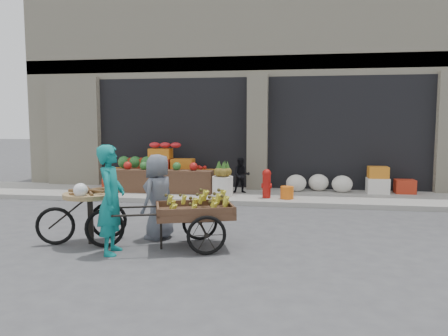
% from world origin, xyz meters
% --- Properties ---
extents(ground, '(80.00, 80.00, 0.00)m').
position_xyz_m(ground, '(0.00, 0.00, 0.00)').
color(ground, '#424244').
rests_on(ground, ground).
extents(sidewalk, '(18.00, 2.20, 0.12)m').
position_xyz_m(sidewalk, '(0.00, 4.10, 0.06)').
color(sidewalk, gray).
rests_on(sidewalk, ground).
extents(building, '(14.00, 6.45, 7.00)m').
position_xyz_m(building, '(0.00, 8.03, 3.37)').
color(building, beige).
rests_on(building, ground).
extents(fruit_display, '(3.10, 1.12, 1.24)m').
position_xyz_m(fruit_display, '(-2.48, 4.38, 0.67)').
color(fruit_display, '#B12D18').
rests_on(fruit_display, sidewalk).
extents(pineapple_bin, '(0.52, 0.52, 0.50)m').
position_xyz_m(pineapple_bin, '(-0.75, 3.60, 0.37)').
color(pineapple_bin, silver).
rests_on(pineapple_bin, sidewalk).
extents(fire_hydrant, '(0.22, 0.22, 0.71)m').
position_xyz_m(fire_hydrant, '(0.35, 3.55, 0.50)').
color(fire_hydrant, '#A5140F').
rests_on(fire_hydrant, sidewalk).
extents(orange_bucket, '(0.32, 0.32, 0.30)m').
position_xyz_m(orange_bucket, '(0.85, 3.50, 0.27)').
color(orange_bucket, orange).
rests_on(orange_bucket, sidewalk).
extents(right_bay_goods, '(3.35, 0.60, 0.70)m').
position_xyz_m(right_bay_goods, '(2.61, 4.70, 0.41)').
color(right_bay_goods, silver).
rests_on(right_bay_goods, sidewalk).
extents(seated_person, '(0.51, 0.43, 0.93)m').
position_xyz_m(seated_person, '(-0.35, 4.20, 0.58)').
color(seated_person, black).
rests_on(seated_person, sidewalk).
extents(banana_cart, '(2.17, 1.39, 0.85)m').
position_xyz_m(banana_cart, '(-0.57, -0.52, 0.62)').
color(banana_cart, '#543525').
rests_on(banana_cart, ground).
extents(vendor_woman, '(0.48, 0.65, 1.64)m').
position_xyz_m(vendor_woman, '(-1.69, -0.99, 0.82)').
color(vendor_woman, '#107B78').
rests_on(vendor_woman, ground).
extents(tricycle_cart, '(1.46, 1.06, 0.95)m').
position_xyz_m(tricycle_cart, '(-2.26, -0.54, 0.57)').
color(tricycle_cart, '#9E7F51').
rests_on(tricycle_cart, ground).
extents(vendor_grey, '(0.66, 0.81, 1.44)m').
position_xyz_m(vendor_grey, '(-1.26, -0.06, 0.72)').
color(vendor_grey, slate).
rests_on(vendor_grey, ground).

